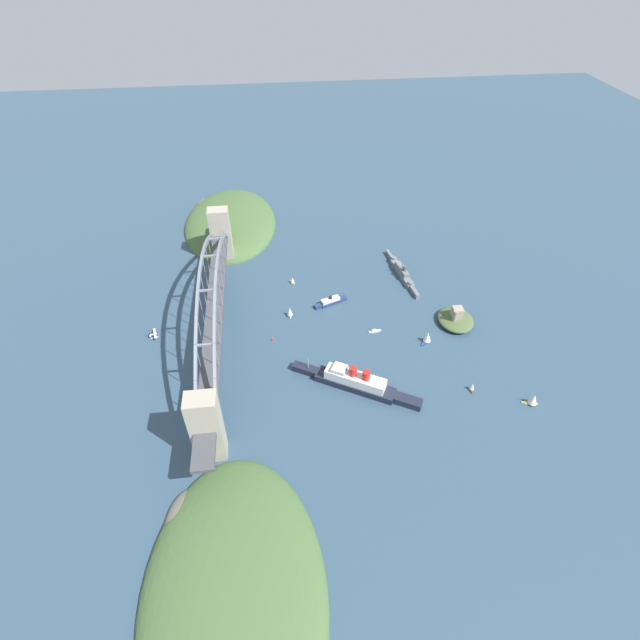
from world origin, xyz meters
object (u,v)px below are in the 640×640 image
(ocean_liner, at_px, (355,382))
(small_boat_3, at_px, (375,331))
(small_boat_1, at_px, (533,399))
(small_boat_2, at_px, (427,337))
(naval_cruiser, at_px, (402,272))
(harbor_ferry_steamer, at_px, (331,301))
(small_boat_5, at_px, (472,387))
(seaplane_taxiing_near_bridge, at_px, (154,335))
(harbor_arch_bridge, at_px, (215,307))
(channel_marker_buoy, at_px, (273,339))
(fort_island_mid_harbor, at_px, (456,319))
(small_boat_0, at_px, (290,312))
(small_boat_4, at_px, (292,280))

(ocean_liner, bearing_deg, small_boat_3, 155.37)
(small_boat_1, xyz_separation_m, small_boat_2, (-67.63, -53.83, 0.46))
(naval_cruiser, height_order, small_boat_2, naval_cruiser)
(harbor_ferry_steamer, relative_size, small_boat_1, 2.72)
(harbor_ferry_steamer, bearing_deg, small_boat_2, 50.91)
(ocean_liner, height_order, small_boat_2, ocean_liner)
(naval_cruiser, distance_m, small_boat_5, 139.99)
(small_boat_2, height_order, small_boat_3, small_boat_2)
(seaplane_taxiing_near_bridge, height_order, small_boat_5, small_boat_5)
(naval_cruiser, bearing_deg, harbor_arch_bridge, -69.02)
(small_boat_2, height_order, channel_marker_buoy, small_boat_2)
(fort_island_mid_harbor, bearing_deg, small_boat_2, -56.91)
(naval_cruiser, xyz_separation_m, small_boat_2, (88.30, -2.26, 1.96))
(ocean_liner, xyz_separation_m, small_boat_0, (-82.38, -40.38, -1.03))
(small_boat_5, relative_size, channel_marker_buoy, 2.58)
(ocean_liner, relative_size, channel_marker_buoy, 31.49)
(ocean_liner, relative_size, naval_cruiser, 1.17)
(harbor_arch_bridge, xyz_separation_m, channel_marker_buoy, (10.29, 40.89, -27.61))
(small_boat_2, bearing_deg, harbor_ferry_steamer, -129.09)
(small_boat_2, xyz_separation_m, small_boat_3, (-16.04, -37.84, -4.44))
(harbor_arch_bridge, relative_size, ocean_liner, 3.19)
(fort_island_mid_harbor, height_order, small_boat_4, fort_island_mid_harbor)
(naval_cruiser, bearing_deg, fort_island_mid_harbor, 21.24)
(harbor_arch_bridge, bearing_deg, small_boat_0, 106.92)
(fort_island_mid_harbor, distance_m, small_boat_3, 67.18)
(small_boat_4, xyz_separation_m, channel_marker_buoy, (72.07, -20.90, -2.07))
(small_boat_0, height_order, small_boat_1, small_boat_1)
(small_boat_3, bearing_deg, naval_cruiser, 150.97)
(fort_island_mid_harbor, xyz_separation_m, small_boat_1, (86.65, 24.64, 0.61))
(small_boat_0, distance_m, small_boat_2, 112.19)
(channel_marker_buoy, bearing_deg, small_boat_4, 163.83)
(small_boat_0, bearing_deg, fort_island_mid_harbor, 79.64)
(small_boat_4, bearing_deg, channel_marker_buoy, -16.17)
(small_boat_1, relative_size, small_boat_5, 1.52)
(naval_cruiser, bearing_deg, harbor_ferry_steamer, -64.76)
(harbor_ferry_steamer, bearing_deg, fort_island_mid_harbor, 69.57)
(naval_cruiser, distance_m, harbor_ferry_steamer, 77.62)
(naval_cruiser, xyz_separation_m, seaplane_taxiing_near_bridge, (57.99, -213.17, -1.11))
(small_boat_0, bearing_deg, ocean_liner, 26.11)
(naval_cruiser, relative_size, small_boat_4, 10.73)
(seaplane_taxiing_near_bridge, relative_size, small_boat_4, 1.75)
(ocean_liner, distance_m, small_boat_3, 60.87)
(ocean_liner, xyz_separation_m, small_boat_3, (-55.16, 25.29, -4.88))
(harbor_arch_bridge, bearing_deg, seaplane_taxiing_near_bridge, -94.69)
(ocean_liner, xyz_separation_m, fort_island_mid_harbor, (-58.13, 92.32, -1.50))
(ocean_liner, height_order, small_boat_1, ocean_liner)
(small_boat_2, distance_m, channel_marker_buoy, 120.10)
(small_boat_2, bearing_deg, harbor_arch_bridge, -99.28)
(harbor_ferry_steamer, relative_size, small_boat_4, 4.26)
(harbor_arch_bridge, distance_m, fort_island_mid_harbor, 190.78)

